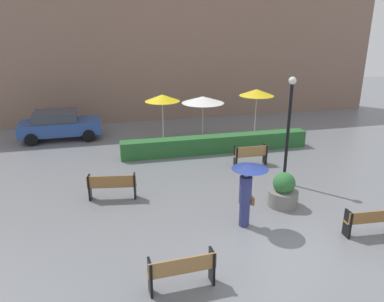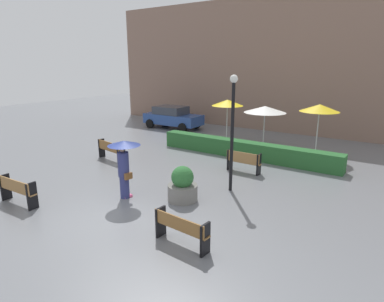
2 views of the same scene
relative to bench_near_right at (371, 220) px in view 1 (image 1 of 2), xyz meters
name	(u,v)px [view 1 (image 1 of 2)]	position (x,y,z in m)	size (l,w,h in m)	color
ground_plane	(283,249)	(-2.85, -0.10, -0.50)	(60.00, 60.00, 0.00)	slate
bench_near_right	(371,220)	(0.00, 0.00, 0.00)	(1.61, 0.47, 0.83)	olive
bench_back_row	(251,154)	(-1.24, 6.22, 0.02)	(1.51, 0.38, 0.90)	#9E7242
bench_near_left	(182,269)	(-5.92, -1.00, 0.04)	(1.63, 0.42, 0.90)	#9E7242
bench_far_left	(112,185)	(-7.32, 4.25, 0.06)	(1.73, 0.59, 0.92)	olive
pedestrian_with_umbrella	(247,184)	(-3.38, 1.40, 0.89)	(1.09, 1.09, 2.05)	navy
planter_pot	(283,192)	(-1.64, 2.35, 0.02)	(1.01, 1.01, 1.21)	slate
lamp_post	(289,121)	(-0.72, 4.07, 2.04)	(0.28, 0.28, 4.16)	black
patio_umbrella_yellow	(162,98)	(-4.41, 10.59, 1.85)	(1.80, 1.80, 2.53)	silver
patio_umbrella_white	(203,100)	(-2.20, 10.76, 1.62)	(2.27, 2.27, 2.30)	silver
patio_umbrella_yellow_far	(257,93)	(0.70, 10.39, 1.95)	(1.87, 1.87, 2.63)	silver
hedge_strip	(216,144)	(-2.18, 8.30, -0.09)	(9.23, 0.70, 0.82)	#28602D
building_facade	(172,49)	(-2.85, 15.90, 3.91)	(28.00, 1.20, 8.82)	#846656
parked_car	(59,125)	(-9.76, 12.36, 0.32)	(4.23, 2.04, 1.57)	#28478C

